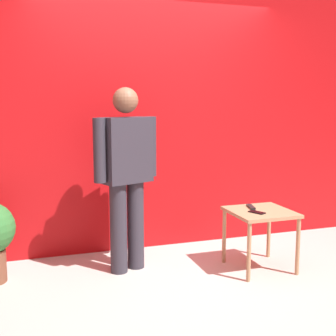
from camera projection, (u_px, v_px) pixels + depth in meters
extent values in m
plane|color=#B7B2A8|center=(200.00, 289.00, 3.61)|extent=(12.00, 12.00, 0.00)
cube|color=red|center=(155.00, 99.00, 4.53)|extent=(5.11, 0.12, 3.08)
cylinder|color=#2D2D38|center=(119.00, 228.00, 3.92)|extent=(0.20, 0.20, 0.81)
cylinder|color=#2D2D38|center=(136.00, 225.00, 4.04)|extent=(0.20, 0.20, 0.81)
cube|color=#2D2D38|center=(126.00, 150.00, 3.87)|extent=(0.49, 0.36, 0.57)
cube|color=#2D4784|center=(119.00, 146.00, 3.96)|extent=(0.12, 0.06, 0.48)
cube|color=#384C99|center=(118.00, 148.00, 3.97)|extent=(0.04, 0.02, 0.43)
cylinder|color=#2D2D38|center=(100.00, 150.00, 3.70)|extent=(0.14, 0.14, 0.54)
cylinder|color=#2D2D38|center=(150.00, 146.00, 4.04)|extent=(0.14, 0.14, 0.54)
sphere|color=brown|center=(125.00, 100.00, 3.81)|extent=(0.22, 0.22, 0.22)
cube|color=tan|center=(261.00, 212.00, 3.99)|extent=(0.54, 0.54, 0.03)
cylinder|color=tan|center=(249.00, 252.00, 3.73)|extent=(0.04, 0.04, 0.51)
cylinder|color=tan|center=(298.00, 247.00, 3.88)|extent=(0.04, 0.04, 0.51)
cylinder|color=tan|center=(224.00, 236.00, 4.18)|extent=(0.04, 0.04, 0.51)
cylinder|color=tan|center=(269.00, 231.00, 4.33)|extent=(0.04, 0.04, 0.51)
cube|color=black|center=(257.00, 212.00, 3.90)|extent=(0.12, 0.16, 0.01)
cube|color=black|center=(251.00, 207.00, 4.08)|extent=(0.08, 0.18, 0.02)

